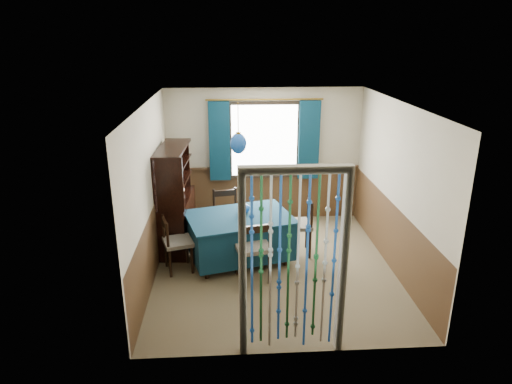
{
  "coord_description": "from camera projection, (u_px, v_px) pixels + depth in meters",
  "views": [
    {
      "loc": [
        -0.66,
        -6.23,
        3.42
      ],
      "look_at": [
        -0.26,
        0.28,
        1.13
      ],
      "focal_mm": 32.0,
      "sensor_mm": 36.0,
      "label": 1
    }
  ],
  "objects": [
    {
      "name": "window",
      "position": [
        264.0,
        140.0,
        8.36
      ],
      "size": [
        1.32,
        0.12,
        1.42
      ],
      "primitive_type": "cube",
      "color": "black",
      "rests_on": "wall_back"
    },
    {
      "name": "floor",
      "position": [
        274.0,
        267.0,
        7.04
      ],
      "size": [
        4.0,
        4.0,
        0.0
      ],
      "primitive_type": "plane",
      "color": "brown",
      "rests_on": "ground"
    },
    {
      "name": "bowl_shelf",
      "position": [
        176.0,
        182.0,
        7.17
      ],
      "size": [
        0.24,
        0.24,
        0.05
      ],
      "primitive_type": "imported",
      "rotation": [
        0.0,
        0.0,
        0.15
      ],
      "color": "beige",
      "rests_on": "sideboard"
    },
    {
      "name": "vase_table",
      "position": [
        244.0,
        207.0,
        7.12
      ],
      "size": [
        0.22,
        0.22,
        0.18
      ],
      "primitive_type": "imported",
      "rotation": [
        0.0,
        0.0,
        -0.32
      ],
      "color": "#154696",
      "rests_on": "dining_table"
    },
    {
      "name": "sideboard",
      "position": [
        176.0,
        212.0,
        7.58
      ],
      "size": [
        0.53,
        1.33,
        1.7
      ],
      "rotation": [
        0.0,
        0.0,
        -0.06
      ],
      "color": "black",
      "rests_on": "floor"
    },
    {
      "name": "wainscot_left",
      "position": [
        155.0,
        241.0,
        6.77
      ],
      "size": [
        0.0,
        4.0,
        4.0
      ],
      "primitive_type": "plane",
      "rotation": [
        1.57,
        0.0,
        1.57
      ],
      "color": "#462E1A",
      "rests_on": "ground"
    },
    {
      "name": "wall_front",
      "position": [
        294.0,
        253.0,
        4.74
      ],
      "size": [
        3.6,
        0.0,
        3.6
      ],
      "primitive_type": "plane",
      "rotation": [
        -1.57,
        0.0,
        0.0
      ],
      "color": "#BAB198",
      "rests_on": "ground"
    },
    {
      "name": "chair_near",
      "position": [
        253.0,
        248.0,
        6.5
      ],
      "size": [
        0.56,
        0.54,
        0.97
      ],
      "rotation": [
        0.0,
        0.0,
        0.21
      ],
      "color": "black",
      "rests_on": "floor"
    },
    {
      "name": "pendant_lamp",
      "position": [
        238.0,
        143.0,
        6.62
      ],
      "size": [
        0.24,
        0.24,
        0.75
      ],
      "color": "olive",
      "rests_on": "ceiling"
    },
    {
      "name": "wainscot_front",
      "position": [
        292.0,
        314.0,
        5.0
      ],
      "size": [
        3.6,
        0.0,
        3.6
      ],
      "primitive_type": "plane",
      "rotation": [
        -1.57,
        0.0,
        0.0
      ],
      "color": "#462E1A",
      "rests_on": "ground"
    },
    {
      "name": "wall_left",
      "position": [
        150.0,
        193.0,
        6.52
      ],
      "size": [
        0.0,
        4.0,
        4.0
      ],
      "primitive_type": "plane",
      "rotation": [
        1.57,
        0.0,
        1.57
      ],
      "color": "#BAB198",
      "rests_on": "ground"
    },
    {
      "name": "dining_table",
      "position": [
        240.0,
        235.0,
        7.11
      ],
      "size": [
        1.79,
        1.46,
        0.75
      ],
      "rotation": [
        0.0,
        0.0,
        0.27
      ],
      "color": "#0C2C40",
      "rests_on": "floor"
    },
    {
      "name": "chair_right",
      "position": [
        300.0,
        225.0,
        7.33
      ],
      "size": [
        0.46,
        0.48,
        0.94
      ],
      "rotation": [
        0.0,
        0.0,
        1.54
      ],
      "color": "black",
      "rests_on": "floor"
    },
    {
      "name": "wall_back",
      "position": [
        264.0,
        156.0,
        8.51
      ],
      "size": [
        3.6,
        0.0,
        3.6
      ],
      "primitive_type": "plane",
      "rotation": [
        1.57,
        0.0,
        0.0
      ],
      "color": "#BAB198",
      "rests_on": "ground"
    },
    {
      "name": "wainscot_back",
      "position": [
        264.0,
        194.0,
        8.74
      ],
      "size": [
        3.6,
        0.0,
        3.6
      ],
      "primitive_type": "plane",
      "rotation": [
        1.57,
        0.0,
        0.0
      ],
      "color": "#462E1A",
      "rests_on": "ground"
    },
    {
      "name": "chair_far",
      "position": [
        227.0,
        215.0,
        7.74
      ],
      "size": [
        0.52,
        0.51,
        0.92
      ],
      "rotation": [
        0.0,
        0.0,
        3.32
      ],
      "color": "black",
      "rests_on": "floor"
    },
    {
      "name": "ceiling",
      "position": [
        276.0,
        104.0,
        6.21
      ],
      "size": [
        4.0,
        4.0,
        0.0
      ],
      "primitive_type": "plane",
      "rotation": [
        3.14,
        0.0,
        0.0
      ],
      "color": "silver",
      "rests_on": "ground"
    },
    {
      "name": "wainscot_right",
      "position": [
        390.0,
        234.0,
        6.98
      ],
      "size": [
        0.0,
        4.0,
        4.0
      ],
      "primitive_type": "plane",
      "rotation": [
        1.57,
        0.0,
        -1.57
      ],
      "color": "#462E1A",
      "rests_on": "ground"
    },
    {
      "name": "chair_left",
      "position": [
        176.0,
        242.0,
        6.79
      ],
      "size": [
        0.52,
        0.53,
        0.87
      ],
      "rotation": [
        0.0,
        0.0,
        -1.27
      ],
      "color": "black",
      "rests_on": "floor"
    },
    {
      "name": "doorway",
      "position": [
        293.0,
        267.0,
        4.86
      ],
      "size": [
        1.16,
        0.12,
        2.18
      ],
      "primitive_type": null,
      "color": "silver",
      "rests_on": "ground"
    },
    {
      "name": "vase_sideboard",
      "position": [
        180.0,
        188.0,
        7.67
      ],
      "size": [
        0.23,
        0.23,
        0.19
      ],
      "primitive_type": "imported",
      "rotation": [
        0.0,
        0.0,
        0.38
      ],
      "color": "beige",
      "rests_on": "sideboard"
    },
    {
      "name": "wall_right",
      "position": [
        396.0,
        188.0,
        6.73
      ],
      "size": [
        0.0,
        4.0,
        4.0
      ],
      "primitive_type": "plane",
      "rotation": [
        1.57,
        0.0,
        -1.57
      ],
      "color": "#BAB198",
      "rests_on": "ground"
    }
  ]
}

